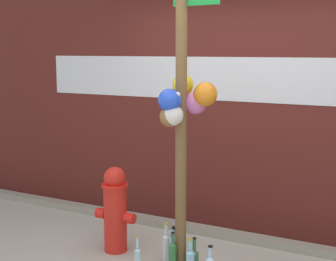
# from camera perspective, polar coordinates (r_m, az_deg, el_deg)

# --- Properties ---
(building_wall) EXTENTS (10.00, 0.21, 3.86)m
(building_wall) POSITION_cam_1_polar(r_m,az_deg,el_deg) (5.51, 8.47, 8.58)
(building_wall) COLOR #561E19
(building_wall) RESTS_ON ground_plane
(curb_strip) EXTENTS (8.00, 0.12, 0.08)m
(curb_strip) POSITION_cam_1_polar(r_m,az_deg,el_deg) (5.49, 6.61, -11.55)
(curb_strip) COLOR gray
(curb_strip) RESTS_ON ground_plane
(memorial_post) EXTENTS (0.57, 0.52, 2.84)m
(memorial_post) POSITION_cam_1_polar(r_m,az_deg,el_deg) (4.33, 1.64, 4.98)
(memorial_post) COLOR brown
(memorial_post) RESTS_ON ground_plane
(fire_hydrant) EXTENTS (0.43, 0.26, 0.85)m
(fire_hydrant) POSITION_cam_1_polar(r_m,az_deg,el_deg) (5.05, -5.94, -8.73)
(fire_hydrant) COLOR red
(fire_hydrant) RESTS_ON ground_plane
(bottle_0) EXTENTS (0.08, 0.08, 0.35)m
(bottle_0) POSITION_cam_1_polar(r_m,az_deg,el_deg) (4.60, 2.51, -14.43)
(bottle_0) COLOR #93CCE0
(bottle_0) RESTS_ON ground_plane
(bottle_1) EXTENTS (0.08, 0.08, 0.37)m
(bottle_1) POSITION_cam_1_polar(r_m,az_deg,el_deg) (4.78, 0.64, -13.19)
(bottle_1) COLOR #93CCE0
(bottle_1) RESTS_ON ground_plane
(bottle_2) EXTENTS (0.06, 0.06, 0.33)m
(bottle_2) POSITION_cam_1_polar(r_m,az_deg,el_deg) (4.69, -3.42, -14.21)
(bottle_2) COLOR #B2DBEA
(bottle_2) RESTS_ON ground_plane
(bottle_3) EXTENTS (0.07, 0.07, 0.38)m
(bottle_3) POSITION_cam_1_polar(r_m,az_deg,el_deg) (4.64, 0.52, -13.97)
(bottle_3) COLOR #337038
(bottle_3) RESTS_ON ground_plane
(bottle_4) EXTENTS (0.08, 0.08, 0.32)m
(bottle_4) POSITION_cam_1_polar(r_m,az_deg,el_deg) (4.68, 2.97, -14.25)
(bottle_4) COLOR #337038
(bottle_4) RESTS_ON ground_plane
(bottle_6) EXTENTS (0.06, 0.06, 0.33)m
(bottle_6) POSITION_cam_1_polar(r_m,az_deg,el_deg) (4.91, 0.62, -12.80)
(bottle_6) COLOR brown
(bottle_6) RESTS_ON ground_plane
(bottle_7) EXTENTS (0.07, 0.07, 0.39)m
(bottle_7) POSITION_cam_1_polar(r_m,az_deg,el_deg) (4.84, -0.18, -12.92)
(bottle_7) COLOR silver
(bottle_7) RESTS_ON ground_plane
(litter_1) EXTENTS (0.17, 0.18, 0.01)m
(litter_1) POSITION_cam_1_polar(r_m,az_deg,el_deg) (5.43, 9.38, -12.27)
(litter_1) COLOR tan
(litter_1) RESTS_ON ground_plane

